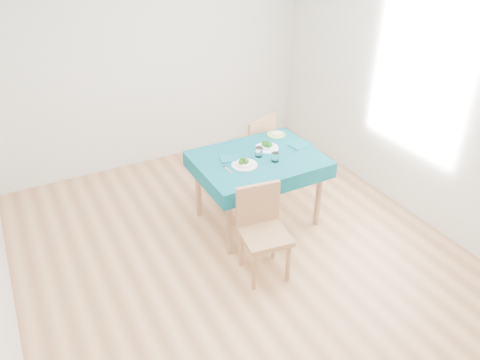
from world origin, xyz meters
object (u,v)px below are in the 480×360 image
table (258,189)px  chair_far (248,135)px  bowl_near (244,162)px  chair_near (265,229)px  bowl_far (267,145)px  side_plate (276,135)px

table → chair_far: bearing=67.9°
chair_far → bowl_near: size_ratio=4.62×
chair_near → bowl_far: (0.54, 0.88, 0.29)m
bowl_near → side_plate: size_ratio=1.25×
bowl_near → chair_far: bearing=59.4°
table → chair_near: (-0.36, -0.75, 0.13)m
table → chair_near: chair_near is taller
bowl_far → side_plate: bowl_far is taller
bowl_near → side_plate: bowl_near is taller
chair_far → side_plate: size_ratio=5.79×
bowl_far → side_plate: 0.33m
bowl_near → chair_near: bearing=-103.3°
chair_far → bowl_near: bearing=37.8°
chair_far → bowl_near: chair_far is taller
table → side_plate: size_ratio=6.15×
table → side_plate: side_plate is taller
bowl_far → chair_far: bearing=77.3°
table → side_plate: (0.42, 0.35, 0.38)m
chair_far → side_plate: (0.09, -0.47, 0.18)m
chair_far → chair_near: bearing=44.6°
side_plate → bowl_far: bearing=-138.0°
bowl_far → chair_near: bearing=-121.4°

